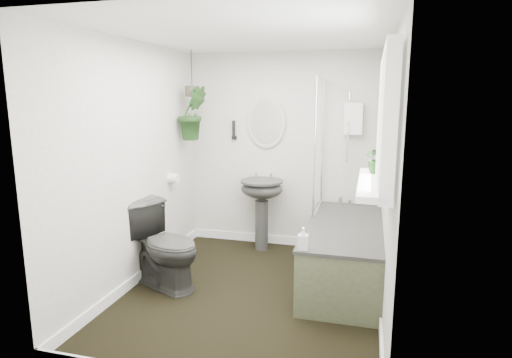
# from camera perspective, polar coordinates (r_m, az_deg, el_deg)

# --- Properties ---
(floor) EXTENTS (2.30, 2.80, 0.02)m
(floor) POSITION_cam_1_polar(r_m,az_deg,el_deg) (4.11, -0.56, -15.08)
(floor) COLOR black
(floor) RESTS_ON ground
(ceiling) EXTENTS (2.30, 2.80, 0.02)m
(ceiling) POSITION_cam_1_polar(r_m,az_deg,el_deg) (3.73, -0.63, 18.94)
(ceiling) COLOR white
(ceiling) RESTS_ON ground
(wall_back) EXTENTS (2.30, 0.02, 2.30)m
(wall_back) POSITION_cam_1_polar(r_m,az_deg,el_deg) (5.10, 3.67, 3.70)
(wall_back) COLOR beige
(wall_back) RESTS_ON ground
(wall_front) EXTENTS (2.30, 0.02, 2.30)m
(wall_front) POSITION_cam_1_polar(r_m,az_deg,el_deg) (2.45, -9.52, -4.40)
(wall_front) COLOR beige
(wall_front) RESTS_ON ground
(wall_left) EXTENTS (0.02, 2.80, 2.30)m
(wall_left) POSITION_cam_1_polar(r_m,az_deg,el_deg) (4.20, -16.02, 1.74)
(wall_left) COLOR beige
(wall_left) RESTS_ON ground
(wall_right) EXTENTS (0.02, 2.80, 2.30)m
(wall_right) POSITION_cam_1_polar(r_m,az_deg,el_deg) (3.62, 17.41, 0.22)
(wall_right) COLOR beige
(wall_right) RESTS_ON ground
(skirting) EXTENTS (2.30, 2.80, 0.10)m
(skirting) POSITION_cam_1_polar(r_m,az_deg,el_deg) (4.08, -0.56, -14.32)
(skirting) COLOR white
(skirting) RESTS_ON floor
(bathtub) EXTENTS (0.72, 1.72, 0.58)m
(bathtub) POSITION_cam_1_polar(r_m,az_deg,el_deg) (4.33, 11.67, -9.59)
(bathtub) COLOR #2C2C29
(bathtub) RESTS_ON floor
(bath_screen) EXTENTS (0.04, 0.72, 1.40)m
(bath_screen) POSITION_cam_1_polar(r_m,az_deg,el_deg) (4.60, 8.41, 4.45)
(bath_screen) COLOR silver
(bath_screen) RESTS_ON bathtub
(shower_box) EXTENTS (0.20, 0.10, 0.35)m
(shower_box) POSITION_cam_1_polar(r_m,az_deg,el_deg) (4.90, 12.85, 7.85)
(shower_box) COLOR white
(shower_box) RESTS_ON wall_back
(oval_mirror) EXTENTS (0.46, 0.03, 0.62)m
(oval_mirror) POSITION_cam_1_polar(r_m,az_deg,el_deg) (5.07, 1.38, 7.65)
(oval_mirror) COLOR #BCB09F
(oval_mirror) RESTS_ON wall_back
(wall_sconce) EXTENTS (0.04, 0.04, 0.22)m
(wall_sconce) POSITION_cam_1_polar(r_m,az_deg,el_deg) (5.18, -2.99, 6.60)
(wall_sconce) COLOR black
(wall_sconce) RESTS_ON wall_back
(toilet_roll_holder) EXTENTS (0.11, 0.11, 0.11)m
(toilet_roll_holder) POSITION_cam_1_polar(r_m,az_deg,el_deg) (4.82, -11.00, 0.09)
(toilet_roll_holder) COLOR white
(toilet_roll_holder) RESTS_ON wall_left
(window_recess) EXTENTS (0.08, 1.00, 0.90)m
(window_recess) POSITION_cam_1_polar(r_m,az_deg,el_deg) (2.86, 17.10, 7.63)
(window_recess) COLOR white
(window_recess) RESTS_ON wall_right
(window_sill) EXTENTS (0.18, 1.00, 0.04)m
(window_sill) POSITION_cam_1_polar(r_m,az_deg,el_deg) (2.91, 15.26, -0.58)
(window_sill) COLOR white
(window_sill) RESTS_ON wall_right
(window_blinds) EXTENTS (0.01, 0.86, 0.76)m
(window_blinds) POSITION_cam_1_polar(r_m,az_deg,el_deg) (2.86, 16.19, 7.68)
(window_blinds) COLOR white
(window_blinds) RESTS_ON wall_right
(toilet) EXTENTS (0.91, 0.74, 0.81)m
(toilet) POSITION_cam_1_polar(r_m,az_deg,el_deg) (4.19, -12.15, -8.63)
(toilet) COLOR #2C2C29
(toilet) RESTS_ON floor
(pedestal_sink) EXTENTS (0.56, 0.50, 0.84)m
(pedestal_sink) POSITION_cam_1_polar(r_m,az_deg,el_deg) (5.05, 0.75, -4.80)
(pedestal_sink) COLOR #2C2C29
(pedestal_sink) RESTS_ON floor
(sill_plant) EXTENTS (0.24, 0.22, 0.21)m
(sill_plant) POSITION_cam_1_polar(r_m,az_deg,el_deg) (3.18, 15.91, 2.68)
(sill_plant) COLOR black
(sill_plant) RESTS_ON window_sill
(hanging_plant) EXTENTS (0.43, 0.42, 0.61)m
(hanging_plant) POSITION_cam_1_polar(r_m,az_deg,el_deg) (4.96, -8.43, 8.67)
(hanging_plant) COLOR black
(hanging_plant) RESTS_ON ceiling
(soap_bottle) EXTENTS (0.09, 0.09, 0.18)m
(soap_bottle) POSITION_cam_1_polar(r_m,az_deg,el_deg) (3.48, 6.30, -7.88)
(soap_bottle) COLOR black
(soap_bottle) RESTS_ON bathtub
(hanging_pot) EXTENTS (0.16, 0.16, 0.12)m
(hanging_pot) POSITION_cam_1_polar(r_m,az_deg,el_deg) (4.95, -8.51, 11.48)
(hanging_pot) COLOR #3C372A
(hanging_pot) RESTS_ON ceiling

